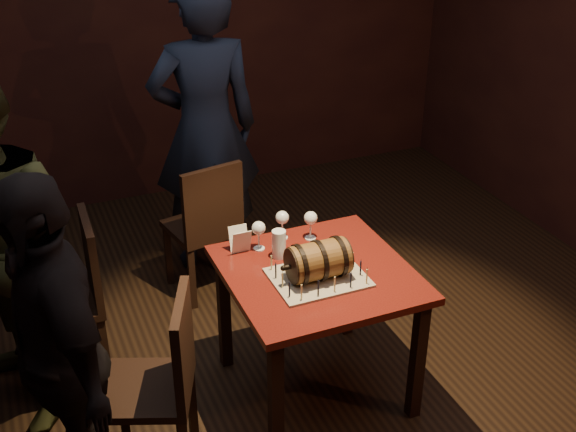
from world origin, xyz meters
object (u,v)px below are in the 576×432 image
Objects in this scene: barrel_cake at (318,260)px; chair_back at (207,222)px; wine_glass_left at (259,229)px; wine_glass_mid at (282,219)px; wine_glass_right at (311,219)px; pub_table at (317,289)px; chair_left_rear at (76,290)px; chair_left_front at (164,377)px; pint_of_ale at (279,244)px; person_back at (205,130)px; person_left_front at (58,353)px.

barrel_cake is 0.37× the size of chair_back.
wine_glass_left is 0.17m from wine_glass_mid.
wine_glass_mid and wine_glass_right have the same top height.
wine_glass_left is 0.86m from chair_back.
wine_glass_mid is (-0.04, 0.37, 0.23)m from pub_table.
wine_glass_mid is at bearing 155.22° from wine_glass_right.
chair_left_front is (0.26, -0.86, 0.00)m from chair_left_rear.
chair_left_front is at bearing -169.94° from barrel_cake.
pint_of_ale is at bearing -58.86° from wine_glass_left.
wine_glass_left is at bearing 179.13° from wine_glass_right.
barrel_cake is 0.37× the size of chair_left_rear.
barrel_cake reaches higher than pint_of_ale.
chair_left_front is (-0.81, -0.58, -0.34)m from wine_glass_mid.
chair_left_rear reaches higher than pub_table.
pint_of_ale is at bearing 110.26° from barrel_cake.
wine_glass_left is at bearing 90.84° from person_back.
wine_glass_mid is 1.16m from chair_left_rear.
chair_left_front is 0.58× the size of person_left_front.
barrel_cake is 2.15× the size of wine_glass_right.
barrel_cake is 0.18× the size of person_back.
chair_back reaches higher than pint_of_ale.
wine_glass_left is 1.04m from chair_left_rear.
chair_back is at bearing 100.68° from barrel_cake.
chair_left_rear and chair_left_front have the same top height.
chair_back is at bearing 106.05° from wine_glass_mid.
person_left_front is (-1.24, -0.17, -0.05)m from barrel_cake.
wine_glass_right is at bearing 99.97° from person_left_front.
person_back reaches higher than pint_of_ale.
wine_glass_right is 1.30m from chair_left_rear.
barrel_cake is at bearing 86.18° from person_left_front.
wine_glass_left is at bearing 105.24° from person_left_front.
wine_glass_mid is at bearing -73.95° from chair_back.
person_back is (1.00, 0.85, 0.45)m from chair_left_rear.
wine_glass_mid is 0.17× the size of chair_left_rear.
chair_left_rear is at bearing 158.04° from person_left_front.
chair_left_rear is 0.89m from chair_left_front.
wine_glass_mid is 0.08× the size of person_back.
barrel_cake reaches higher than wine_glass_mid.
chair_back is (-0.25, 1.10, -0.12)m from pub_table.
chair_back is at bearing 130.94° from person_left_front.
person_left_front is at bearing -169.56° from pub_table.
pub_table is 1.29m from chair_left_rear.
wine_glass_left is at bearing 38.41° from chair_left_front.
chair_left_front is at bearing -151.42° from wine_glass_right.
pub_table is 1.13m from chair_back.
chair_back is 1.00× the size of chair_left_rear.
barrel_cake is at bearing -108.84° from wine_glass_right.
chair_left_front is at bearing -144.50° from wine_glass_mid.
wine_glass_right is 1.07× the size of pint_of_ale.
pint_of_ale is (-0.10, 0.26, -0.03)m from barrel_cake.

